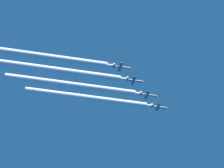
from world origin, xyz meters
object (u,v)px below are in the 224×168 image
at_px(jet_third_echelon, 135,81).
at_px(jet_second_echelon, 148,95).
at_px(jet_fourth_echelon, 122,67).
at_px(jet_lead, 159,107).

bearing_deg(jet_third_echelon, jet_second_echelon, 139.00).
relative_size(jet_third_echelon, jet_fourth_echelon, 1.00).
bearing_deg(jet_second_echelon, jet_fourth_echelon, -40.85).
xyz_separation_m(jet_lead, jet_third_echelon, (24.10, -20.36, -2.63)).
height_order(jet_second_echelon, jet_fourth_echelon, jet_second_echelon).
distance_m(jet_lead, jet_second_echelon, 15.02).
bearing_deg(jet_fourth_echelon, jet_third_echelon, 139.31).
height_order(jet_lead, jet_second_echelon, jet_lead).
distance_m(jet_lead, jet_third_echelon, 31.66).
bearing_deg(jet_third_echelon, jet_lead, 139.81).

